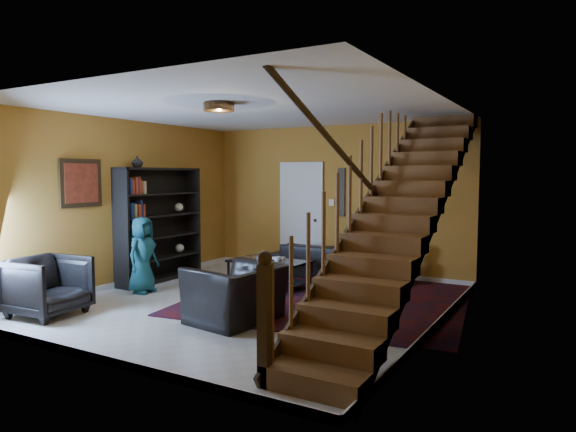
{
  "coord_description": "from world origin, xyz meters",
  "views": [
    {
      "loc": [
        4.07,
        -6.12,
        1.87
      ],
      "look_at": [
        0.33,
        0.4,
        1.27
      ],
      "focal_mm": 32.0,
      "sensor_mm": 36.0,
      "label": 1
    }
  ],
  "objects_px": {
    "bookshelf": "(160,226)",
    "sofa": "(328,261)",
    "coffee_table": "(270,272)",
    "armchair_right": "(237,294)",
    "armchair_left": "(48,286)"
  },
  "relations": [
    {
      "from": "bookshelf",
      "to": "sofa",
      "type": "distance_m",
      "value": 3.09
    },
    {
      "from": "bookshelf",
      "to": "coffee_table",
      "type": "height_order",
      "value": "bookshelf"
    },
    {
      "from": "armchair_right",
      "to": "coffee_table",
      "type": "relative_size",
      "value": 0.87
    },
    {
      "from": "bookshelf",
      "to": "armchair_right",
      "type": "relative_size",
      "value": 1.79
    },
    {
      "from": "sofa",
      "to": "armchair_right",
      "type": "distance_m",
      "value": 3.18
    },
    {
      "from": "armchair_left",
      "to": "coffee_table",
      "type": "relative_size",
      "value": 0.68
    },
    {
      "from": "sofa",
      "to": "coffee_table",
      "type": "distance_m",
      "value": 1.4
    },
    {
      "from": "sofa",
      "to": "coffee_table",
      "type": "relative_size",
      "value": 1.62
    },
    {
      "from": "sofa",
      "to": "bookshelf",
      "type": "bearing_deg",
      "value": 34.75
    },
    {
      "from": "armchair_left",
      "to": "armchair_right",
      "type": "height_order",
      "value": "armchair_left"
    },
    {
      "from": "sofa",
      "to": "armchair_left",
      "type": "distance_m",
      "value": 4.7
    },
    {
      "from": "coffee_table",
      "to": "armchair_left",
      "type": "bearing_deg",
      "value": -120.92
    },
    {
      "from": "armchair_left",
      "to": "armchair_right",
      "type": "bearing_deg",
      "value": -71.93
    },
    {
      "from": "armchair_left",
      "to": "armchair_right",
      "type": "xyz_separation_m",
      "value": [
        2.37,
        1.01,
        -0.03
      ]
    },
    {
      "from": "armchair_right",
      "to": "coffee_table",
      "type": "bearing_deg",
      "value": -152.13
    }
  ]
}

